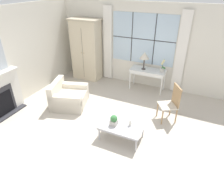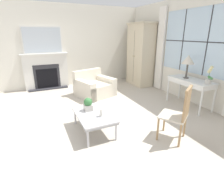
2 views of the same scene
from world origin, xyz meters
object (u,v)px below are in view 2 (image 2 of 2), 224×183
(console_table, at_px, (191,83))
(potted_plant_small, at_px, (88,104))
(fireplace, at_px, (46,69))
(armchair_upholstered, at_px, (94,87))
(coffee_table, at_px, (94,115))
(potted_orchid, at_px, (209,77))
(pillar_candle, at_px, (101,113))
(table_lamp, at_px, (188,60))
(side_chair_wooden, at_px, (180,111))
(armoire, at_px, (140,55))

(console_table, distance_m, potted_plant_small, 2.73)
(fireplace, bearing_deg, armchair_upholstered, 41.88)
(fireplace, bearing_deg, coffee_table, 8.95)
(potted_orchid, height_order, potted_plant_small, potted_orchid)
(potted_plant_small, relative_size, pillar_candle, 1.69)
(fireplace, distance_m, table_lamp, 4.47)
(potted_orchid, bearing_deg, side_chair_wooden, -67.20)
(table_lamp, bearing_deg, pillar_candle, -79.31)
(armchair_upholstered, relative_size, side_chair_wooden, 1.22)
(fireplace, distance_m, side_chair_wooden, 4.67)
(armoire, distance_m, armchair_upholstered, 2.20)
(table_lamp, distance_m, potted_orchid, 0.68)
(side_chair_wooden, height_order, coffee_table, side_chair_wooden)
(armoire, bearing_deg, side_chair_wooden, -22.54)
(fireplace, xyz_separation_m, pillar_candle, (3.59, 0.63, -0.25))
(fireplace, distance_m, armchair_upholstered, 1.92)
(console_table, height_order, table_lamp, table_lamp)
(table_lamp, relative_size, potted_orchid, 1.41)
(potted_plant_small, bearing_deg, fireplace, -171.39)
(fireplace, xyz_separation_m, table_lamp, (3.10, 3.18, 0.50))
(fireplace, height_order, table_lamp, fireplace)
(console_table, relative_size, potted_plant_small, 4.43)
(table_lamp, distance_m, side_chair_wooden, 1.95)
(coffee_table, bearing_deg, potted_plant_small, -165.03)
(coffee_table, height_order, potted_plant_small, potted_plant_small)
(armoire, xyz_separation_m, table_lamp, (2.21, -0.03, 0.09))
(potted_orchid, bearing_deg, armchair_upholstered, -139.52)
(coffee_table, xyz_separation_m, pillar_candle, (0.18, 0.09, 0.11))
(coffee_table, relative_size, pillar_candle, 6.51)
(fireplace, relative_size, coffee_table, 2.04)
(side_chair_wooden, bearing_deg, console_table, 126.79)
(armchair_upholstered, relative_size, pillar_candle, 7.88)
(coffee_table, xyz_separation_m, potted_plant_small, (-0.18, -0.05, 0.17))
(coffee_table, bearing_deg, console_table, 93.28)
(potted_plant_small, bearing_deg, armoire, 130.60)
(potted_orchid, relative_size, coffee_table, 0.42)
(side_chair_wooden, height_order, pillar_candle, side_chair_wooden)
(console_table, height_order, potted_plant_small, console_table)
(side_chair_wooden, bearing_deg, coffee_table, -125.81)
(table_lamp, bearing_deg, armchair_upholstered, -131.50)
(fireplace, relative_size, side_chair_wooden, 2.05)
(table_lamp, height_order, potted_orchid, table_lamp)
(pillar_candle, bearing_deg, console_table, 97.38)
(side_chair_wooden, relative_size, potted_plant_small, 3.84)
(fireplace, xyz_separation_m, potted_orchid, (3.71, 3.23, 0.19))
(fireplace, height_order, pillar_candle, fireplace)
(fireplace, xyz_separation_m, potted_plant_small, (3.23, 0.49, -0.18))
(armoire, xyz_separation_m, potted_plant_small, (2.34, -2.73, -0.59))
(potted_orchid, height_order, side_chair_wooden, potted_orchid)
(console_table, relative_size, potted_orchid, 2.76)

